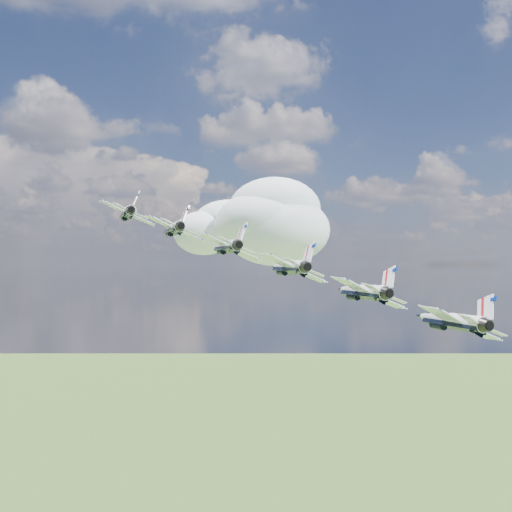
{
  "coord_description": "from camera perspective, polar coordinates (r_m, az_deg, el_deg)",
  "views": [
    {
      "loc": [
        -9.14,
        -71.34,
        155.47
      ],
      "look_at": [
        1.79,
        12.75,
        156.82
      ],
      "focal_mm": 40.0,
      "sensor_mm": 36.0,
      "label": 1
    }
  ],
  "objects": [
    {
      "name": "jet_5",
      "position": [
        72.18,
        18.69,
        -6.07
      ],
      "size": [
        13.1,
        16.07,
        7.85
      ],
      "primitive_type": null,
      "rotation": [
        0.0,
        0.42,
        0.19
      ],
      "color": "white"
    },
    {
      "name": "jet_4",
      "position": [
        76.12,
        10.46,
        -3.45
      ],
      "size": [
        13.1,
        16.07,
        7.85
      ],
      "primitive_type": null,
      "rotation": [
        0.0,
        0.42,
        0.19
      ],
      "color": "white"
    },
    {
      "name": "cloud_far",
      "position": [
        250.84,
        -1.59,
        3.36
      ],
      "size": [
        68.86,
        54.1,
        27.05
      ],
      "primitive_type": "ellipsoid",
      "color": "white"
    },
    {
      "name": "jet_2",
      "position": [
        88.31,
        -2.99,
        0.99
      ],
      "size": [
        13.1,
        16.07,
        7.85
      ],
      "primitive_type": null,
      "rotation": [
        0.0,
        0.42,
        0.19
      ],
      "color": "white"
    },
    {
      "name": "jet_0",
      "position": [
        104.47,
        -12.75,
        4.19
      ],
      "size": [
        13.1,
        16.07,
        7.85
      ],
      "primitive_type": null,
      "rotation": [
        0.0,
        0.42,
        0.19
      ],
      "color": "white"
    },
    {
      "name": "jet_3",
      "position": [
        81.59,
        3.23,
        -1.07
      ],
      "size": [
        13.1,
        16.07,
        7.85
      ],
      "primitive_type": null,
      "rotation": [
        0.0,
        0.42,
        0.19
      ],
      "color": "white"
    },
    {
      "name": "jet_1",
      "position": [
        96.01,
        -8.27,
        2.73
      ],
      "size": [
        13.1,
        16.07,
        7.85
      ],
      "primitive_type": null,
      "rotation": [
        0.0,
        0.42,
        0.19
      ],
      "color": "white"
    }
  ]
}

